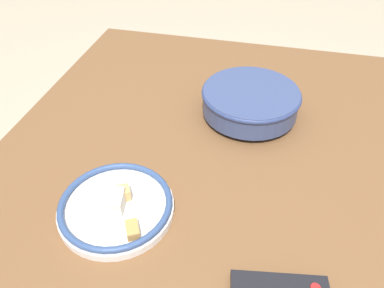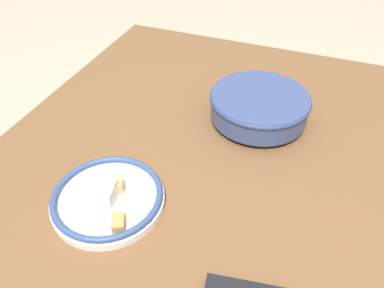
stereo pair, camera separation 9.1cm
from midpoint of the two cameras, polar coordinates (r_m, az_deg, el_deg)
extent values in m
cube|color=brown|center=(0.95, -0.96, -2.90)|extent=(1.30, 1.06, 0.04)
cylinder|color=brown|center=(1.73, -11.04, 3.94)|extent=(0.06, 0.06, 0.69)
cylinder|color=brown|center=(1.63, 20.39, -0.79)|extent=(0.06, 0.06, 0.69)
cylinder|color=#384775|center=(1.07, 6.27, 4.64)|extent=(0.12, 0.12, 0.01)
cylinder|color=#384775|center=(1.04, 6.43, 6.45)|extent=(0.26, 0.26, 0.07)
cylinder|color=#9E4C1E|center=(1.05, 6.41, 6.22)|extent=(0.24, 0.24, 0.06)
torus|color=navy|center=(1.03, 6.53, 7.60)|extent=(0.27, 0.27, 0.01)
cylinder|color=white|center=(0.83, -14.56, -9.64)|extent=(0.25, 0.25, 0.02)
torus|color=#334C7F|center=(0.82, -14.74, -8.93)|extent=(0.24, 0.24, 0.01)
cube|color=silver|center=(0.81, -15.78, -8.56)|extent=(0.06, 0.07, 0.04)
cube|color=tan|center=(0.77, -12.51, -12.80)|extent=(0.05, 0.04, 0.02)
cube|color=tan|center=(0.83, -14.22, -7.56)|extent=(0.05, 0.06, 0.03)
cylinder|color=red|center=(0.72, 14.70, -20.66)|extent=(0.02, 0.02, 0.00)
camera|label=1|loc=(0.05, -92.87, -2.49)|focal=35.00mm
camera|label=2|loc=(0.05, 87.13, 2.49)|focal=35.00mm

